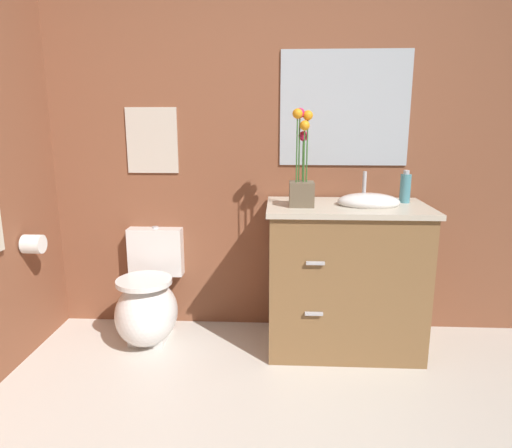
{
  "coord_description": "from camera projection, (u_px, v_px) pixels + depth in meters",
  "views": [
    {
      "loc": [
        0.1,
        -1.21,
        1.38
      ],
      "look_at": [
        -0.04,
        1.38,
        0.79
      ],
      "focal_mm": 31.9,
      "sensor_mm": 36.0,
      "label": 1
    }
  ],
  "objects": [
    {
      "name": "wall_back",
      "position": [
        296.0,
        141.0,
        2.91
      ],
      "size": [
        4.33,
        0.05,
        2.5
      ],
      "primitive_type": "cube",
      "color": "brown",
      "rests_on": "ground_plane"
    },
    {
      "name": "vanity_cabinet",
      "position": [
        345.0,
        276.0,
        2.75
      ],
      "size": [
        0.94,
        0.56,
        1.08
      ],
      "color": "brown",
      "rests_on": "ground_plane"
    },
    {
      "name": "flower_vase",
      "position": [
        302.0,
        176.0,
        2.58
      ],
      "size": [
        0.14,
        0.14,
        0.55
      ],
      "color": "brown",
      "rests_on": "vanity_cabinet"
    },
    {
      "name": "toilet",
      "position": [
        149.0,
        303.0,
        2.89
      ],
      "size": [
        0.38,
        0.59,
        0.69
      ],
      "color": "white",
      "rests_on": "ground_plane"
    },
    {
      "name": "toilet_paper_roll",
      "position": [
        33.0,
        244.0,
        2.63
      ],
      "size": [
        0.11,
        0.11,
        0.11
      ],
      "primitive_type": "cylinder",
      "rotation": [
        0.0,
        1.57,
        0.0
      ],
      "color": "white"
    },
    {
      "name": "wall_mirror",
      "position": [
        345.0,
        109.0,
        2.82
      ],
      "size": [
        0.8,
        0.01,
        0.7
      ],
      "primitive_type": "cube",
      "color": "#B2BCC6"
    },
    {
      "name": "soap_bottle",
      "position": [
        405.0,
        188.0,
        2.71
      ],
      "size": [
        0.06,
        0.06,
        0.19
      ],
      "color": "teal",
      "rests_on": "vanity_cabinet"
    },
    {
      "name": "wall_poster",
      "position": [
        152.0,
        140.0,
        2.92
      ],
      "size": [
        0.33,
        0.01,
        0.42
      ],
      "primitive_type": "cube",
      "color": "beige"
    }
  ]
}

